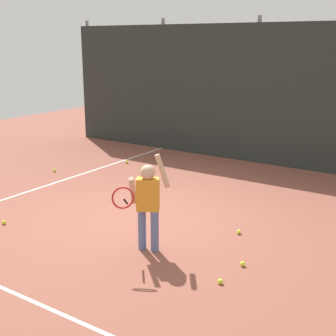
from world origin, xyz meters
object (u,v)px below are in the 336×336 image
tennis_player (147,200)px  tennis_ball_3 (55,170)px  tennis_ball_1 (239,232)px  tennis_ball_6 (220,281)px  tennis_ball_5 (127,162)px  tennis_ball_0 (4,222)px  tennis_ball_2 (243,264)px

tennis_player → tennis_ball_3: tennis_player is taller
tennis_ball_1 → tennis_ball_6: same height
tennis_ball_1 → tennis_ball_5: 4.60m
tennis_ball_0 → tennis_ball_1: (3.22, 1.70, 0.00)m
tennis_ball_2 → tennis_ball_6: size_ratio=1.00×
tennis_ball_0 → tennis_ball_2: size_ratio=1.00×
tennis_player → tennis_ball_0: size_ratio=20.46×
tennis_ball_2 → tennis_ball_3: 5.60m
tennis_ball_6 → tennis_ball_2: bearing=87.2°
tennis_player → tennis_ball_3: bearing=122.9°
tennis_player → tennis_ball_5: tennis_player is taller
tennis_player → tennis_ball_6: 1.46m
tennis_ball_0 → tennis_ball_5: (-0.76, 4.02, 0.00)m
tennis_ball_1 → tennis_ball_5: (-3.98, 2.32, 0.00)m
tennis_ball_6 → tennis_ball_3: bearing=156.2°
tennis_ball_0 → tennis_ball_1: 3.64m
tennis_ball_1 → tennis_ball_6: (0.46, -1.47, 0.00)m
tennis_ball_6 → tennis_ball_5: bearing=139.5°
tennis_player → tennis_ball_6: bearing=-41.9°
tennis_ball_3 → tennis_ball_5: bearing=59.8°
tennis_ball_6 → tennis_ball_0: bearing=-176.4°
tennis_ball_1 → tennis_ball_3: 4.90m
tennis_player → tennis_ball_5: 4.79m
tennis_ball_1 → tennis_ball_5: same height
tennis_player → tennis_ball_0: bearing=161.5°
tennis_ball_1 → tennis_ball_2: (0.49, -0.91, 0.00)m
tennis_ball_1 → tennis_ball_6: bearing=-72.6°
tennis_ball_5 → tennis_ball_6: size_ratio=1.00×
tennis_ball_0 → tennis_ball_1: same height
tennis_ball_1 → tennis_ball_3: (-4.82, 0.86, 0.00)m
tennis_ball_3 → tennis_ball_5: same height
tennis_ball_2 → tennis_ball_0: bearing=-168.0°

